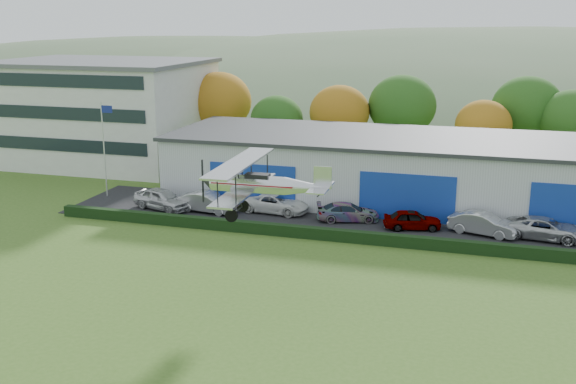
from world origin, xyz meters
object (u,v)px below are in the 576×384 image
(office_block, at_px, (103,111))
(car_2, at_px, (276,203))
(car_3, at_px, (348,212))
(car_0, at_px, (162,199))
(car_5, at_px, (483,224))
(car_6, at_px, (545,229))
(hangar, at_px, (416,169))
(car_4, at_px, (412,220))
(flagpole, at_px, (105,141))
(biplane, at_px, (259,183))
(car_1, at_px, (208,202))

(office_block, bearing_deg, car_2, -30.52)
(car_3, bearing_deg, car_0, 77.69)
(car_5, xyz_separation_m, car_6, (4.02, 0.17, -0.05))
(hangar, distance_m, car_6, 12.28)
(car_3, bearing_deg, hangar, -46.59)
(car_2, relative_size, car_4, 1.27)
(car_5, bearing_deg, car_0, 107.51)
(flagpole, xyz_separation_m, biplane, (18.89, -15.83, 1.50))
(flagpole, distance_m, car_1, 10.86)
(flagpole, bearing_deg, car_0, -20.53)
(car_5, bearing_deg, car_6, -71.48)
(car_3, height_order, biplane, biplane)
(car_3, bearing_deg, office_block, 47.12)
(office_block, height_order, car_6, office_block)
(car_0, relative_size, car_6, 0.93)
(car_3, bearing_deg, car_6, -108.11)
(car_6, bearing_deg, car_4, 99.03)
(car_3, height_order, car_6, car_6)
(hangar, distance_m, flagpole, 25.68)
(office_block, height_order, car_3, office_block)
(hangar, xyz_separation_m, car_1, (-14.96, -7.96, -1.83))
(car_0, distance_m, car_2, 8.97)
(car_2, bearing_deg, car_3, -90.22)
(hangar, distance_m, car_1, 17.05)
(car_0, xyz_separation_m, car_4, (19.37, 0.43, -0.14))
(car_2, bearing_deg, car_4, -91.35)
(car_0, bearing_deg, car_5, -70.53)
(car_1, relative_size, car_2, 0.91)
(car_4, height_order, car_6, car_6)
(office_block, relative_size, car_4, 5.09)
(car_0, relative_size, car_2, 0.94)
(office_block, bearing_deg, car_3, -26.18)
(car_0, xyz_separation_m, car_5, (24.21, 0.61, -0.06))
(car_1, distance_m, biplane, 17.38)
(car_3, height_order, car_4, car_4)
(car_0, bearing_deg, car_1, -66.93)
(office_block, bearing_deg, hangar, -12.01)
(flagpole, distance_m, biplane, 24.69)
(car_4, bearing_deg, flagpole, 72.09)
(car_0, height_order, car_2, car_0)
(flagpole, distance_m, car_3, 21.19)
(flagpole, height_order, car_3, flagpole)
(office_block, height_order, biplane, office_block)
(car_1, bearing_deg, hangar, -55.13)
(car_0, relative_size, car_1, 1.03)
(car_0, distance_m, car_5, 24.22)
(car_4, bearing_deg, car_5, -101.61)
(office_block, xyz_separation_m, flagpole, (8.12, -13.00, -0.43))
(car_4, distance_m, car_6, 8.87)
(car_6, height_order, biplane, biplane)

